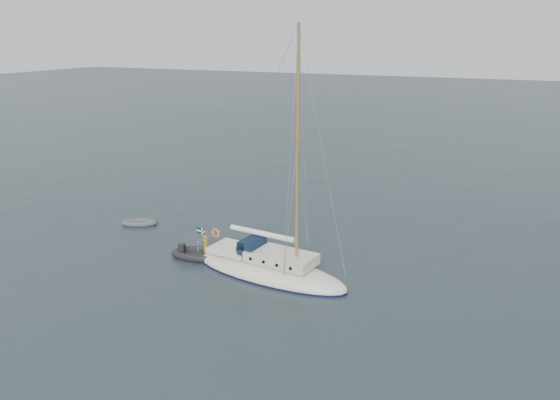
% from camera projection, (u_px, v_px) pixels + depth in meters
% --- Properties ---
extents(ground, '(300.00, 300.00, 0.00)m').
position_uv_depth(ground, '(267.00, 256.00, 33.59)').
color(ground, black).
rests_on(ground, ground).
extents(sailboat, '(10.02, 3.00, 14.26)m').
position_uv_depth(sailboat, '(270.00, 258.00, 30.56)').
color(sailboat, white).
rests_on(sailboat, ground).
extents(dinghy, '(2.56, 1.15, 0.37)m').
position_uv_depth(dinghy, '(140.00, 223.00, 38.95)').
color(dinghy, '#505055').
rests_on(dinghy, ground).
extents(rib, '(4.06, 1.85, 1.49)m').
position_uv_depth(rib, '(203.00, 254.00, 33.23)').
color(rib, black).
rests_on(rib, ground).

